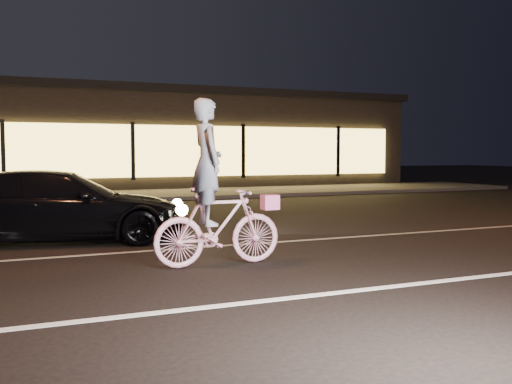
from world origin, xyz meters
name	(u,v)px	position (x,y,z in m)	size (l,w,h in m)	color
ground	(334,263)	(0.00, 0.00, 0.00)	(90.00, 90.00, 0.00)	black
lane_stripe_near	(400,286)	(0.00, -1.50, 0.00)	(60.00, 0.12, 0.01)	silver
lane_stripe_far	(275,242)	(0.00, 2.00, 0.00)	(60.00, 0.10, 0.01)	gray
sidewalk	(143,195)	(0.00, 13.00, 0.06)	(30.00, 4.00, 0.12)	#383533
storefront	(115,139)	(0.00, 18.97, 2.15)	(25.40, 8.42, 4.20)	black
cyclist	(215,207)	(-1.62, 0.47, 0.82)	(1.82, 0.63, 2.30)	#E93E75
sedan	(61,206)	(-3.42, 3.53, 0.63)	(4.58, 2.56, 1.25)	black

